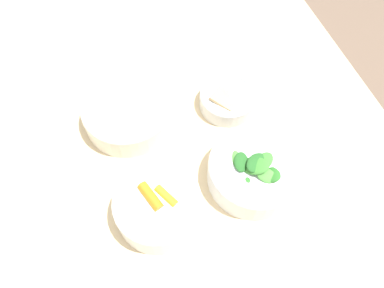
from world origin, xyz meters
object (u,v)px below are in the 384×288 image
(bowl_cookies, at_px, (227,99))
(bowl_greens, at_px, (254,171))
(ruler, at_px, (17,247))
(bowl_carrots, at_px, (158,206))
(bowl_beans_hotdog, at_px, (128,113))

(bowl_cookies, bearing_deg, bowl_greens, 174.20)
(ruler, bearing_deg, bowl_greens, -91.34)
(bowl_carrots, bearing_deg, bowl_beans_hotdog, 0.45)
(bowl_carrots, height_order, bowl_beans_hotdog, bowl_carrots)
(bowl_cookies, bearing_deg, ruler, 110.01)
(bowl_beans_hotdog, relative_size, bowl_cookies, 1.54)
(bowl_greens, distance_m, bowl_beans_hotdog, 0.28)
(bowl_cookies, bearing_deg, bowl_beans_hotdog, 82.17)
(bowl_carrots, xyz_separation_m, ruler, (0.02, 0.26, -0.04))
(bowl_greens, distance_m, bowl_cookies, 0.18)
(bowl_carrots, xyz_separation_m, bowl_greens, (0.01, -0.19, -0.00))
(bowl_carrots, bearing_deg, bowl_greens, -86.98)
(bowl_beans_hotdog, xyz_separation_m, ruler, (-0.20, 0.26, -0.03))
(bowl_cookies, distance_m, ruler, 0.50)
(bowl_carrots, relative_size, ruler, 0.60)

